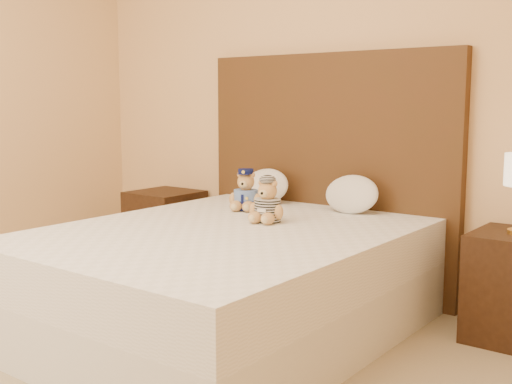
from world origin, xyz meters
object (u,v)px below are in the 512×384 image
Objects in this scene: nightstand_left at (165,228)px; teddy_police at (246,190)px; bed at (226,281)px; pillow_right at (352,192)px; teddy_prisoner at (267,200)px; pillow_left at (266,184)px.

nightstand_left is 2.23× the size of teddy_police.
bed is 3.64× the size of nightstand_left.
pillow_right is at bearing 1.13° from nightstand_left.
pillow_left is at bearing 119.40° from teddy_prisoner.
bed is 0.96m from pillow_right.
bed is 5.90× the size of pillow_left.
bed is 0.49m from teddy_prisoner.
bed is at bearing -32.62° from nightstand_left.
teddy_police reaches higher than nightstand_left.
teddy_police reaches higher than pillow_left.
teddy_police is at bearing 136.94° from teddy_prisoner.
teddy_prisoner reaches higher than nightstand_left.
teddy_prisoner is 0.70× the size of pillow_left.
teddy_prisoner is 0.70× the size of pillow_right.
pillow_left is (0.90, 0.03, 0.39)m from nightstand_left.
teddy_prisoner is 0.68m from pillow_left.
pillow_right is (0.63, 0.00, 0.00)m from pillow_left.
pillow_right is (1.53, 0.03, 0.40)m from nightstand_left.
nightstand_left is at bearing 147.38° from bed.
pillow_right is (0.55, 0.31, -0.00)m from teddy_police.
nightstand_left is at bearing -178.08° from pillow_left.
teddy_police is at bearing -150.90° from pillow_right.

